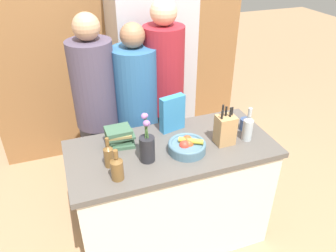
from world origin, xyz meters
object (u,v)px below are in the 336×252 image
object	(u,v)px
refrigerator	(151,75)
cereal_box	(172,114)
book_stack	(119,137)
fruit_bowl	(187,146)
flower_vase	(147,145)
person_in_blue	(137,109)
bottle_wine	(248,127)
person_in_red_tee	(164,93)
person_at_sink	(97,108)
bottle_oil	(109,155)
coffee_mug	(245,124)
bottle_vinegar	(117,168)
knife_block	(225,130)

from	to	relation	value
refrigerator	cereal_box	size ratio (longest dim) A/B	6.87
cereal_box	book_stack	world-z (taller)	cereal_box
fruit_bowl	flower_vase	size ratio (longest dim) A/B	0.74
refrigerator	person_in_blue	bearing A→B (deg)	-117.88
bottle_wine	person_in_red_tee	distance (m)	0.80
person_at_sink	fruit_bowl	bearing A→B (deg)	-81.17
book_stack	cereal_box	bearing A→B (deg)	8.95
flower_vase	bottle_oil	xyz separation A→B (m)	(-0.24, 0.02, -0.03)
cereal_box	bottle_wine	world-z (taller)	cereal_box
cereal_box	person_at_sink	distance (m)	0.64
coffee_mug	person_in_red_tee	xyz separation A→B (m)	(-0.44, 0.58, 0.06)
bottle_vinegar	person_at_sink	xyz separation A→B (m)	(0.01, 0.82, -0.01)
bottle_wine	cereal_box	bearing A→B (deg)	146.31
book_stack	person_in_red_tee	distance (m)	0.68
refrigerator	flower_vase	size ratio (longest dim) A/B	5.40
refrigerator	bottle_wine	xyz separation A→B (m)	(0.33, -1.23, 0.05)
bottle_oil	person_at_sink	world-z (taller)	person_at_sink
bottle_wine	person_in_blue	size ratio (longest dim) A/B	0.16
person_at_sink	person_in_blue	distance (m)	0.32
cereal_box	bottle_oil	bearing A→B (deg)	-152.42
coffee_mug	person_at_sink	distance (m)	1.16
fruit_bowl	knife_block	distance (m)	0.29
cereal_box	bottle_oil	xyz separation A→B (m)	(-0.52, -0.27, -0.05)
refrigerator	person_at_sink	xyz separation A→B (m)	(-0.62, -0.53, 0.02)
refrigerator	book_stack	bearing A→B (deg)	-118.16
bottle_oil	person_in_red_tee	world-z (taller)	person_in_red_tee
knife_block	cereal_box	bearing A→B (deg)	134.38
person_at_sink	person_in_blue	size ratio (longest dim) A/B	1.05
knife_block	book_stack	size ratio (longest dim) A/B	1.45
bottle_oil	flower_vase	bearing A→B (deg)	-5.46
bottle_vinegar	person_in_red_tee	xyz separation A→B (m)	(0.58, 0.81, 0.03)
cereal_box	bottle_vinegar	bearing A→B (deg)	-140.59
cereal_box	person_at_sink	size ratio (longest dim) A/B	0.16
fruit_bowl	person_in_blue	world-z (taller)	person_in_blue
knife_block	bottle_wine	size ratio (longest dim) A/B	1.17
bottle_oil	person_in_blue	size ratio (longest dim) A/B	0.13
flower_vase	person_in_red_tee	size ratio (longest dim) A/B	0.20
knife_block	bottle_vinegar	xyz separation A→B (m)	(-0.78, -0.13, -0.03)
knife_block	person_in_red_tee	bearing A→B (deg)	106.60
coffee_mug	person_in_blue	xyz separation A→B (m)	(-0.69, 0.55, -0.03)
flower_vase	book_stack	world-z (taller)	flower_vase
person_at_sink	person_in_blue	xyz separation A→B (m)	(0.32, -0.03, -0.06)
refrigerator	person_in_blue	world-z (taller)	refrigerator
knife_block	person_in_blue	bearing A→B (deg)	124.67
fruit_bowl	bottle_wine	world-z (taller)	bottle_wine
bottle_oil	bottle_wine	size ratio (longest dim) A/B	0.83
book_stack	person_at_sink	world-z (taller)	person_at_sink
person_at_sink	person_in_red_tee	xyz separation A→B (m)	(0.57, -0.00, 0.04)
book_stack	person_in_blue	size ratio (longest dim) A/B	0.13
coffee_mug	bottle_wine	distance (m)	0.15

